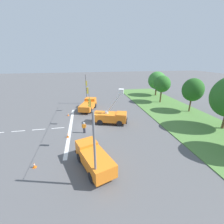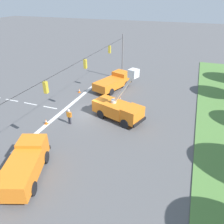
# 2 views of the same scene
# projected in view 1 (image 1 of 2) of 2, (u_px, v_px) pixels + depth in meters

# --- Properties ---
(ground_plane) EXTENTS (200.00, 200.00, 0.00)m
(ground_plane) POSITION_uv_depth(u_px,v_px,m) (90.00, 126.00, 25.56)
(ground_plane) COLOR #565659
(grass_verge) EXTENTS (56.00, 12.00, 0.10)m
(grass_verge) POSITION_uv_depth(u_px,v_px,m) (184.00, 118.00, 28.68)
(grass_verge) COLOR #517F3D
(grass_verge) RESTS_ON ground
(lane_markings) EXTENTS (17.60, 15.25, 0.01)m
(lane_markings) POSITION_uv_depth(u_px,v_px,m) (61.00, 128.00, 24.75)
(lane_markings) COLOR silver
(lane_markings) RESTS_ON ground
(signal_gantry) EXTENTS (26.20, 0.33, 7.20)m
(signal_gantry) POSITION_uv_depth(u_px,v_px,m) (88.00, 100.00, 24.11)
(signal_gantry) COLOR slate
(signal_gantry) RESTS_ON ground
(tree_far_west) EXTENTS (5.26, 5.06, 7.15)m
(tree_far_west) POSITION_uv_depth(u_px,v_px,m) (157.00, 80.00, 44.17)
(tree_far_west) COLOR brown
(tree_far_west) RESTS_ON ground
(tree_west) EXTENTS (4.47, 3.94, 6.84)m
(tree_west) POSITION_uv_depth(u_px,v_px,m) (162.00, 84.00, 37.13)
(tree_west) COLOR brown
(tree_west) RESTS_ON ground
(tree_centre) EXTENTS (4.35, 4.10, 7.09)m
(tree_centre) POSITION_uv_depth(u_px,v_px,m) (193.00, 90.00, 30.47)
(tree_centre) COLOR brown
(tree_centre) RESTS_ON ground
(utility_truck_bucket_lift) EXTENTS (4.06, 6.30, 6.15)m
(utility_truck_bucket_lift) POSITION_uv_depth(u_px,v_px,m) (111.00, 116.00, 26.04)
(utility_truck_bucket_lift) COLOR orange
(utility_truck_bucket_lift) RESTS_ON ground
(utility_truck_support_near) EXTENTS (6.24, 4.06, 2.15)m
(utility_truck_support_near) POSITION_uv_depth(u_px,v_px,m) (94.00, 158.00, 15.46)
(utility_truck_support_near) COLOR orange
(utility_truck_support_near) RESTS_ON ground
(utility_truck_support_far) EXTENTS (6.76, 4.31, 2.18)m
(utility_truck_support_far) POSITION_uv_depth(u_px,v_px,m) (88.00, 105.00, 32.99)
(utility_truck_support_far) COLOR orange
(utility_truck_support_far) RESTS_ON ground
(road_worker) EXTENTS (0.26, 0.65, 1.77)m
(road_worker) POSITION_uv_depth(u_px,v_px,m) (84.00, 127.00, 22.74)
(road_worker) COLOR #383842
(road_worker) RESTS_ON ground
(traffic_cone_foreground_left) EXTENTS (0.36, 0.36, 0.62)m
(traffic_cone_foreground_left) POSITION_uv_depth(u_px,v_px,m) (68.00, 135.00, 21.69)
(traffic_cone_foreground_left) COLOR orange
(traffic_cone_foreground_left) RESTS_ON ground
(traffic_cone_foreground_right) EXTENTS (0.36, 0.36, 0.63)m
(traffic_cone_foreground_right) POSITION_uv_depth(u_px,v_px,m) (34.00, 165.00, 15.71)
(traffic_cone_foreground_right) COLOR orange
(traffic_cone_foreground_right) RESTS_ON ground
(traffic_cone_mid_left) EXTENTS (0.36, 0.36, 0.61)m
(traffic_cone_mid_left) POSITION_uv_depth(u_px,v_px,m) (68.00, 114.00, 29.82)
(traffic_cone_mid_left) COLOR orange
(traffic_cone_mid_left) RESTS_ON ground
(traffic_cone_mid_right) EXTENTS (0.36, 0.36, 0.67)m
(traffic_cone_mid_right) POSITION_uv_depth(u_px,v_px,m) (100.00, 113.00, 30.36)
(traffic_cone_mid_right) COLOR orange
(traffic_cone_mid_right) RESTS_ON ground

